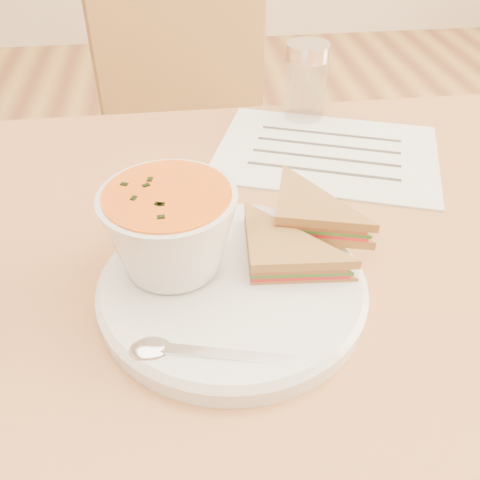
{
  "coord_description": "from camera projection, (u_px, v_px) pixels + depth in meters",
  "views": [
    {
      "loc": [
        -0.13,
        -0.43,
        1.11
      ],
      "look_at": [
        -0.08,
        -0.05,
        0.8
      ],
      "focal_mm": 40.0,
      "sensor_mm": 36.0,
      "label": 1
    }
  ],
  "objects": [
    {
      "name": "dining_table",
      "position": [
        290.0,
        436.0,
        0.81
      ],
      "size": [
        1.0,
        0.7,
        0.75
      ],
      "primitive_type": null,
      "color": "brown",
      "rests_on": "floor"
    },
    {
      "name": "chair_far",
      "position": [
        222.0,
        172.0,
        1.23
      ],
      "size": [
        0.53,
        0.53,
        0.93
      ],
      "primitive_type": null,
      "rotation": [
        0.0,
        0.0,
        3.5
      ],
      "color": "brown",
      "rests_on": "floor"
    },
    {
      "name": "plate",
      "position": [
        232.0,
        288.0,
        0.51
      ],
      "size": [
        0.33,
        0.33,
        0.02
      ],
      "primitive_type": null,
      "rotation": [
        0.0,
        0.0,
        0.36
      ],
      "color": "white",
      "rests_on": "dining_table"
    },
    {
      "name": "soup_bowl",
      "position": [
        171.0,
        234.0,
        0.49
      ],
      "size": [
        0.13,
        0.13,
        0.09
      ],
      "primitive_type": null,
      "rotation": [
        0.0,
        0.0,
        -0.02
      ],
      "color": "white",
      "rests_on": "plate"
    },
    {
      "name": "sandwich_half_a",
      "position": [
        251.0,
        278.0,
        0.49
      ],
      "size": [
        0.11,
        0.11,
        0.03
      ],
      "primitive_type": null,
      "rotation": [
        0.0,
        0.0,
        -0.08
      ],
      "color": "#A17539",
      "rests_on": "plate"
    },
    {
      "name": "sandwich_half_b",
      "position": [
        274.0,
        229.0,
        0.52
      ],
      "size": [
        0.12,
        0.12,
        0.03
      ],
      "primitive_type": null,
      "rotation": [
        0.0,
        0.0,
        -0.27
      ],
      "color": "#A17539",
      "rests_on": "plate"
    },
    {
      "name": "spoon",
      "position": [
        212.0,
        354.0,
        0.43
      ],
      "size": [
        0.18,
        0.07,
        0.01
      ],
      "primitive_type": null,
      "rotation": [
        0.0,
        0.0,
        -0.23
      ],
      "color": "silver",
      "rests_on": "plate"
    },
    {
      "name": "paper_menu",
      "position": [
        327.0,
        153.0,
        0.73
      ],
      "size": [
        0.35,
        0.31,
        0.0
      ],
      "primitive_type": null,
      "rotation": [
        0.0,
        0.0,
        -0.36
      ],
      "color": "white",
      "rests_on": "dining_table"
    },
    {
      "name": "condiment_shaker",
      "position": [
        306.0,
        82.0,
        0.78
      ],
      "size": [
        0.07,
        0.07,
        0.11
      ],
      "primitive_type": null,
      "rotation": [
        0.0,
        0.0,
        0.08
      ],
      "color": "silver",
      "rests_on": "dining_table"
    }
  ]
}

